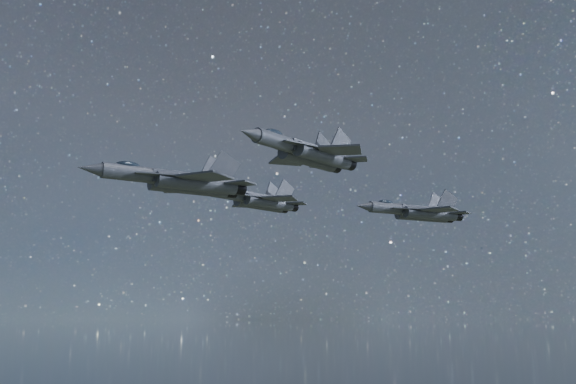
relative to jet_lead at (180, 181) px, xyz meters
name	(u,v)px	position (x,y,z in m)	size (l,w,h in m)	color
jet_lead	(180,181)	(0.00, 0.00, 0.00)	(19.33, 13.58, 4.88)	#343741
jet_left	(257,200)	(15.20, 13.93, 1.26)	(17.44, 11.67, 4.42)	#343741
jet_right	(308,153)	(7.89, -15.00, 0.70)	(15.60, 10.26, 4.00)	#343741
jet_slot	(418,212)	(33.37, 1.86, -0.87)	(16.47, 11.74, 4.20)	#343741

